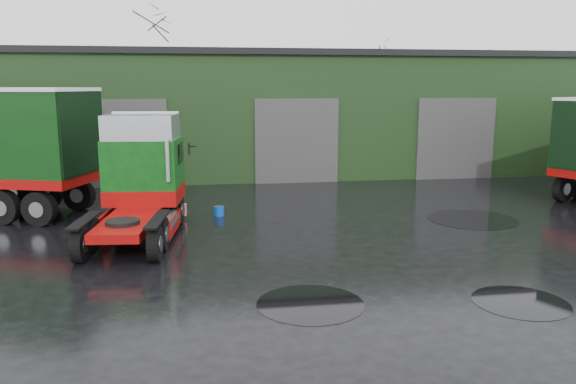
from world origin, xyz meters
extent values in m
plane|color=black|center=(0.00, 0.00, 0.00)|extent=(100.00, 100.00, 0.00)
cube|color=black|center=(2.00, 20.00, 3.00)|extent=(32.00, 12.00, 6.00)
cube|color=black|center=(2.00, 20.00, 6.15)|extent=(32.40, 12.40, 0.30)
cylinder|color=#0846BE|center=(-1.92, 7.43, 0.17)|extent=(0.42, 0.42, 0.34)
cylinder|color=black|center=(-0.26, -1.22, 0.00)|extent=(2.31, 2.31, 0.01)
cylinder|color=black|center=(6.80, 5.52, 0.00)|extent=(3.09, 3.09, 0.01)
cylinder|color=black|center=(4.23, -1.81, 0.00)|extent=(2.03, 2.03, 0.01)
camera|label=1|loc=(-2.43, -12.32, 4.56)|focal=35.00mm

